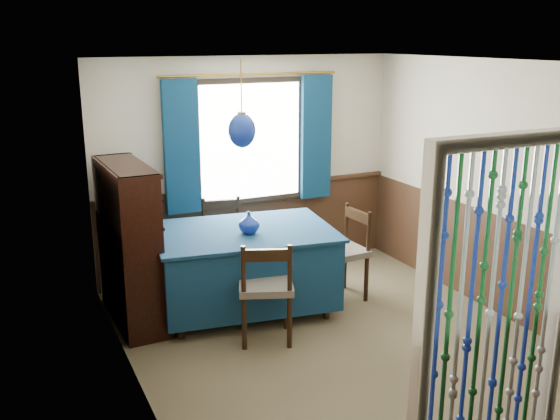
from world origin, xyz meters
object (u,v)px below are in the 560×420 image
chair_far (224,240)px  vase_table (249,223)px  dining_table (244,265)px  pendant_lamp (242,130)px  bowl_shelf (141,220)px  chair_right (344,251)px  chair_left (146,276)px  sideboard (131,266)px  vase_sideboard (128,225)px  chair_near (266,288)px

chair_far → vase_table: (-0.05, -0.88, 0.44)m
dining_table → pendant_lamp: bearing=-81.9°
dining_table → bowl_shelf: size_ratio=9.32×
dining_table → chair_right: 1.08m
chair_far → chair_left: chair_far is taller
chair_right → dining_table: bearing=78.1°
pendant_lamp → sideboard: bearing=166.8°
bowl_shelf → vase_sideboard: bearing=90.0°
chair_far → chair_right: 1.36m
chair_right → vase_sideboard: (-2.09, 0.71, 0.36)m
vase_table → chair_right: bearing=-2.4°
chair_near → vase_table: 0.74m
dining_table → chair_right: bearing=-0.4°
chair_near → vase_sideboard: (-0.94, 1.27, 0.36)m
chair_near → chair_left: chair_near is taller
sideboard → pendant_lamp: bearing=-14.9°
chair_left → vase_sideboard: vase_sideboard is taller
chair_near → chair_left: (-0.89, 0.86, -0.05)m
chair_far → chair_left: size_ratio=1.09×
chair_right → sideboard: 2.19m
chair_near → bowl_shelf: bearing=166.1°
vase_table → bowl_shelf: 1.04m
chair_left → chair_right: 2.06m
vase_table → bowl_shelf: bearing=176.5°
sideboard → vase_sideboard: 0.45m
chair_far → vase_table: size_ratio=4.92×
bowl_shelf → chair_right: bearing=-2.9°
vase_table → vase_sideboard: size_ratio=0.98×
chair_right → bowl_shelf: bearing=83.6°
chair_left → chair_right: bearing=91.5°
chair_right → pendant_lamp: size_ratio=1.18×
chair_near → bowl_shelf: size_ratio=4.75×
chair_near → pendant_lamp: (0.08, 0.71, 1.33)m
vase_sideboard → sideboard: bearing=-101.2°
chair_near → bowl_shelf: bowl_shelf is taller
chair_far → bowl_shelf: (-1.08, -0.82, 0.58)m
sideboard → bowl_shelf: (0.06, -0.30, 0.54)m
vase_sideboard → vase_table: bearing=-32.9°
dining_table → sideboard: 1.11m
dining_table → vase_sideboard: bearing=159.5°
dining_table → vase_table: 0.48m
chair_right → chair_near: bearing=112.4°
chair_right → vase_sideboard: vase_sideboard is taller
chair_left → chair_near: bearing=56.0°
chair_near → bowl_shelf: (-0.94, 0.66, 0.58)m
dining_table → chair_left: (-0.96, 0.15, -0.02)m
chair_far → vase_sideboard: bearing=22.2°
chair_far → pendant_lamp: size_ratio=1.17×
chair_near → pendant_lamp: bearing=105.0°
dining_table → sideboard: (-1.08, 0.25, 0.07)m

